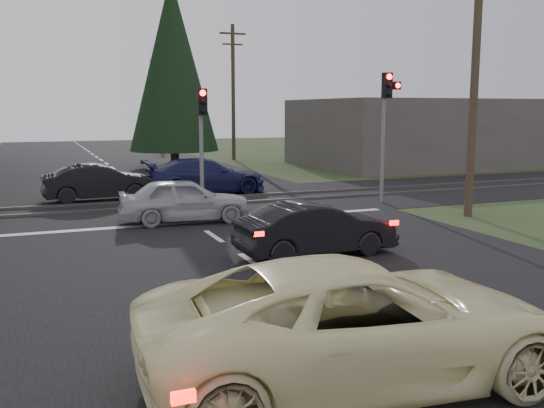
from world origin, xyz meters
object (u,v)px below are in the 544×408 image
traffic_signal_right (387,112)px  cream_coupe (359,322)px  silver_car (184,200)px  blue_sedan (205,176)px  utility_pole_near (475,66)px  utility_pole_mid (233,90)px  utility_pole_far (159,97)px  traffic_signal_center (202,127)px  dark_hatchback (316,229)px  dark_car_far (100,182)px

traffic_signal_right → cream_coupe: 15.35m
silver_car → blue_sedan: blue_sedan is taller
traffic_signal_right → blue_sedan: bearing=138.5°
utility_pole_near → utility_pole_mid: size_ratio=1.00×
utility_pole_near → silver_car: bearing=164.6°
utility_pole_mid → utility_pole_far: 25.00m
traffic_signal_center → utility_pole_far: bearing=80.4°
utility_pole_mid → dark_hatchback: 28.12m
traffic_signal_right → utility_pole_mid: bearing=87.3°
cream_coupe → blue_sedan: cream_coupe is taller
utility_pole_far → blue_sedan: utility_pole_far is taller
cream_coupe → silver_car: bearing=2.0°
utility_pole_near → cream_coupe: 13.63m
traffic_signal_right → cream_coupe: (-8.35, -12.62, -2.54)m
dark_car_far → silver_car: bearing=-163.4°
utility_pole_mid → utility_pole_far: same height
utility_pole_near → dark_hatchback: utility_pole_near is taller
utility_pole_near → utility_pole_mid: (0.00, 24.00, 0.00)m
blue_sedan → dark_car_far: (-4.20, -0.37, -0.03)m
traffic_signal_right → utility_pole_mid: utility_pole_mid is taller
traffic_signal_right → dark_hatchback: bearing=-132.6°
cream_coupe → traffic_signal_right: bearing=-28.5°
traffic_signal_center → dark_hatchback: 7.96m
cream_coupe → dark_hatchback: bearing=-16.4°
dark_hatchback → dark_car_far: dark_car_far is taller
traffic_signal_right → dark_hatchback: (-5.92, -6.43, -2.69)m
traffic_signal_right → utility_pole_far: size_ratio=0.52×
traffic_signal_right → dark_car_far: (-9.67, 4.47, -2.63)m
traffic_signal_center → utility_pole_mid: size_ratio=0.46×
dark_car_far → utility_pole_far: bearing=-16.8°
utility_pole_mid → dark_hatchback: utility_pole_mid is taller
utility_pole_far → blue_sedan: bearing=-99.0°
silver_car → blue_sedan: (2.29, 5.91, 0.04)m
dark_hatchback → traffic_signal_center: bearing=2.6°
blue_sedan → traffic_signal_center: bearing=163.6°
utility_pole_far → dark_car_far: size_ratio=2.17×
traffic_signal_right → blue_sedan: traffic_signal_right is taller
utility_pole_far → dark_hatchback: (-6.87, -51.96, -4.10)m
utility_pole_near → dark_hatchback: 8.53m
utility_pole_near → blue_sedan: utility_pole_near is taller
dark_car_far → blue_sedan: bearing=-87.4°
utility_pole_far → dark_hatchback: utility_pole_far is taller
dark_hatchback → utility_pole_far: bearing=-9.6°
traffic_signal_center → silver_car: 3.35m
traffic_signal_center → cream_coupe: size_ratio=0.74×
utility_pole_mid → dark_hatchback: bearing=-104.3°
cream_coupe → dark_hatchback: size_ratio=1.47×
traffic_signal_center → utility_pole_far: utility_pole_far is taller
utility_pole_mid → cream_coupe: 34.65m
utility_pole_far → dark_hatchback: size_ratio=2.38×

